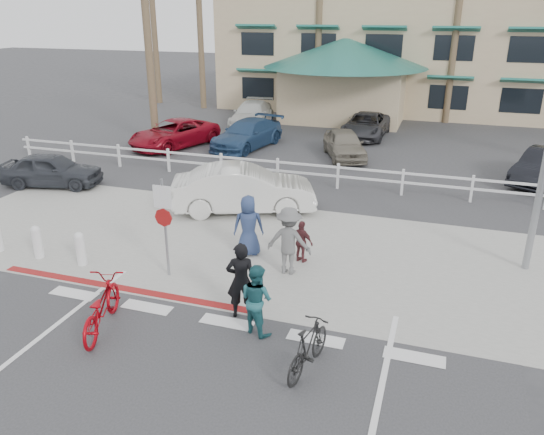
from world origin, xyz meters
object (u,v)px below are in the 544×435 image
(bike_red, at_px, (101,307))
(car_red_compact, at_px, (52,170))
(car_white_sedan, at_px, (244,189))
(sign_post, at_px, (165,223))
(bike_black, at_px, (308,348))

(bike_red, xyz_separation_m, car_red_compact, (-7.72, 7.87, 0.09))
(car_white_sedan, bearing_deg, sign_post, 156.02)
(bike_red, xyz_separation_m, bike_black, (4.52, 0.04, -0.05))
(bike_black, distance_m, car_red_compact, 14.53)
(bike_black, xyz_separation_m, car_red_compact, (-12.24, 7.83, 0.14))
(bike_red, relative_size, car_white_sedan, 0.44)
(bike_red, distance_m, car_red_compact, 11.02)
(sign_post, relative_size, car_white_sedan, 0.61)
(car_white_sedan, relative_size, car_red_compact, 1.26)
(bike_red, height_order, bike_black, bike_red)
(sign_post, xyz_separation_m, car_red_compact, (-7.85, 5.21, -0.81))
(bike_red, height_order, car_red_compact, car_red_compact)
(car_white_sedan, xyz_separation_m, car_red_compact, (-8.03, 0.25, -0.14))
(bike_red, relative_size, car_red_compact, 0.56)
(sign_post, xyz_separation_m, car_white_sedan, (0.18, 4.96, -0.66))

